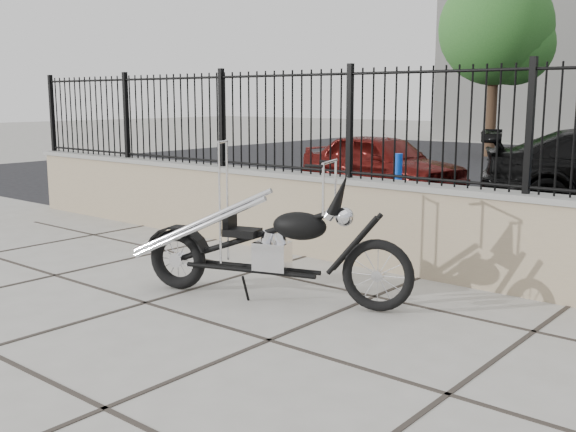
# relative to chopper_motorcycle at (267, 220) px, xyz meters

# --- Properties ---
(ground_plane) EXTENTS (90.00, 90.00, 0.00)m
(ground_plane) POSITION_rel_chopper_motorcycle_xyz_m (0.73, -0.80, -0.74)
(ground_plane) COLOR #99968E
(ground_plane) RESTS_ON ground
(retaining_wall) EXTENTS (14.00, 0.36, 0.96)m
(retaining_wall) POSITION_rel_chopper_motorcycle_xyz_m (0.73, 1.70, -0.26)
(retaining_wall) COLOR gray
(retaining_wall) RESTS_ON ground_plane
(iron_fence) EXTENTS (14.00, 0.08, 1.20)m
(iron_fence) POSITION_rel_chopper_motorcycle_xyz_m (0.73, 1.70, 0.82)
(iron_fence) COLOR black
(iron_fence) RESTS_ON retaining_wall
(chopper_motorcycle) EXTENTS (2.48, 1.20, 1.48)m
(chopper_motorcycle) POSITION_rel_chopper_motorcycle_xyz_m (0.00, 0.00, 0.00)
(chopper_motorcycle) COLOR black
(chopper_motorcycle) RESTS_ON ground_plane
(car_red) EXTENTS (3.64, 1.97, 1.18)m
(car_red) POSITION_rel_chopper_motorcycle_xyz_m (-2.89, 6.59, -0.15)
(car_red) COLOR #510E0B
(car_red) RESTS_ON parking_lot
(bollard_a) EXTENTS (0.13, 0.13, 1.00)m
(bollard_a) POSITION_rel_chopper_motorcycle_xyz_m (-1.26, 4.45, -0.24)
(bollard_a) COLOR #0D16C6
(bollard_a) RESTS_ON ground_plane
(tree_left) EXTENTS (3.46, 3.46, 5.84)m
(tree_left) POSITION_rel_chopper_motorcycle_xyz_m (-4.75, 16.01, 3.35)
(tree_left) COLOR #382619
(tree_left) RESTS_ON ground_plane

